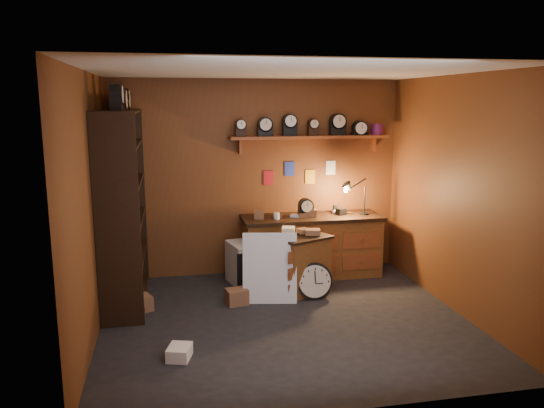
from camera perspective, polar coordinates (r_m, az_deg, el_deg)
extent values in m
plane|color=black|center=(6.03, 1.46, -12.45)|extent=(4.00, 4.00, 0.00)
cube|color=brown|center=(7.38, -1.58, 2.80)|extent=(4.00, 0.02, 2.70)
cube|color=brown|center=(3.94, 7.36, -4.51)|extent=(4.00, 0.02, 2.70)
cube|color=brown|center=(5.55, -19.04, -0.51)|extent=(0.02, 3.60, 2.70)
cube|color=brown|center=(6.38, 19.33, 0.89)|extent=(0.02, 3.60, 2.70)
cube|color=beige|center=(5.55, 1.60, 14.10)|extent=(4.00, 3.60, 0.02)
cube|color=brown|center=(7.32, 4.05, 7.20)|extent=(2.20, 0.30, 0.04)
cube|color=brown|center=(7.21, -3.46, 6.19)|extent=(0.04, 0.16, 0.20)
cube|color=brown|center=(7.70, 10.77, 6.32)|extent=(0.04, 0.16, 0.20)
cylinder|color=#B21419|center=(7.64, 11.24, 7.89)|extent=(0.16, 0.16, 0.15)
cube|color=maroon|center=(7.39, -0.41, 2.82)|extent=(0.14, 0.01, 0.20)
cube|color=navy|center=(7.44, 1.86, 3.80)|extent=(0.14, 0.01, 0.20)
cube|color=gold|center=(7.53, 4.08, 2.94)|extent=(0.14, 0.01, 0.20)
cube|color=silver|center=(7.60, 6.28, 3.89)|extent=(0.14, 0.01, 0.20)
cube|color=black|center=(6.54, -17.65, -0.55)|extent=(0.03, 1.60, 2.30)
cube|color=black|center=(5.76, -16.24, -1.98)|extent=(0.45, 0.03, 2.30)
cube|color=black|center=(7.28, -15.25, 0.72)|extent=(0.45, 0.03, 2.30)
cube|color=black|center=(6.82, -15.21, -9.58)|extent=(0.43, 1.54, 0.03)
cube|color=black|center=(6.66, -15.42, -5.54)|extent=(0.43, 1.54, 0.03)
cube|color=black|center=(6.55, -15.62, -1.76)|extent=(0.43, 1.54, 0.03)
cube|color=black|center=(6.47, -15.82, 2.13)|extent=(0.43, 1.54, 0.03)
cube|color=black|center=(6.42, -16.03, 6.10)|extent=(0.43, 1.54, 0.03)
cube|color=black|center=(6.40, -16.21, 9.49)|extent=(0.43, 1.54, 0.03)
cube|color=brown|center=(7.42, 4.28, -4.68)|extent=(1.87, 0.60, 0.80)
cube|color=black|center=(7.32, 4.33, -1.48)|extent=(1.93, 0.66, 0.05)
cube|color=brown|center=(7.14, 4.94, -5.33)|extent=(1.79, 0.02, 0.52)
cylinder|color=black|center=(7.49, 9.87, -1.04)|extent=(0.12, 0.12, 0.02)
cylinder|color=black|center=(7.46, 9.92, 0.39)|extent=(0.02, 0.02, 0.38)
cylinder|color=black|center=(7.35, 9.19, 2.15)|extent=(0.27, 0.09, 0.14)
cone|color=black|center=(7.28, 8.23, 1.78)|extent=(0.18, 0.14, 0.18)
cube|color=brown|center=(6.81, 3.10, -6.52)|extent=(0.76, 0.71, 0.71)
cube|color=black|center=(6.70, 3.13, -3.51)|extent=(0.82, 0.77, 0.03)
cube|color=brown|center=(6.57, 3.66, -7.18)|extent=(0.50, 0.24, 0.60)
cylinder|color=black|center=(6.61, 4.56, -8.27)|extent=(0.45, 0.15, 0.46)
cylinder|color=beige|center=(6.58, 4.65, -8.30)|extent=(0.40, 0.09, 0.39)
cube|color=black|center=(6.55, 4.67, -7.82)|extent=(0.01, 0.04, 0.15)
cube|color=black|center=(6.60, 5.08, -8.52)|extent=(0.10, 0.01, 0.01)
cube|color=silver|center=(6.58, -0.24, -10.41)|extent=(0.67, 0.29, 0.86)
cube|color=silver|center=(7.13, -2.32, -6.32)|extent=(0.64, 0.64, 0.56)
cube|color=black|center=(6.87, -1.96, -6.99)|extent=(0.45, 0.12, 0.45)
cube|color=brown|center=(6.46, -14.13, -10.35)|extent=(0.35, 0.33, 0.17)
cube|color=white|center=(5.28, -9.93, -15.44)|extent=(0.27, 0.30, 0.12)
cube|color=brown|center=(6.47, -3.81, -9.91)|extent=(0.28, 0.25, 0.19)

